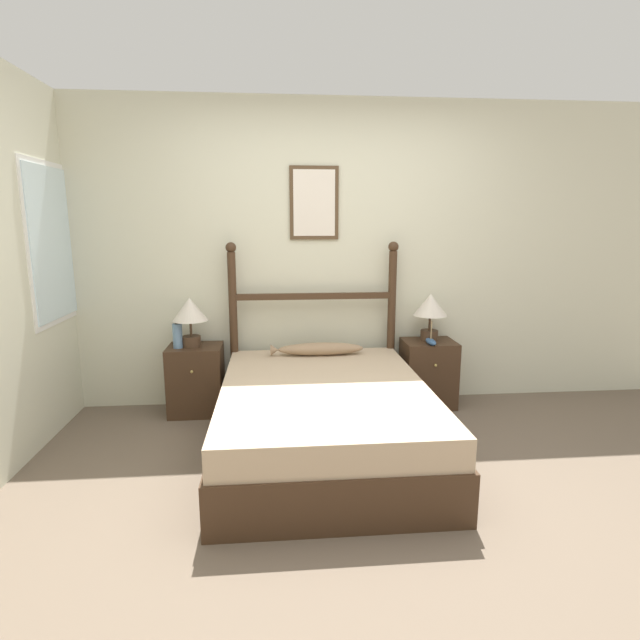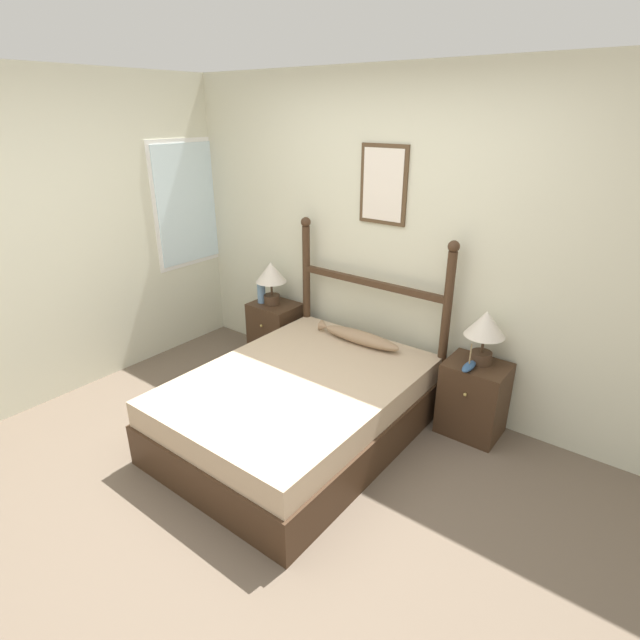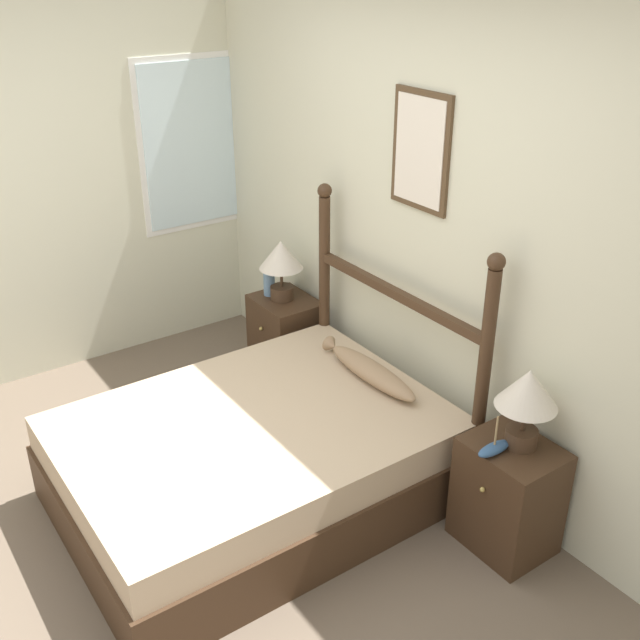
{
  "view_description": "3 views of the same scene",
  "coord_description": "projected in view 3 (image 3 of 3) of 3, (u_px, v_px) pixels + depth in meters",
  "views": [
    {
      "loc": [
        -0.45,
        -2.51,
        1.57
      ],
      "look_at": [
        -0.14,
        0.97,
        0.87
      ],
      "focal_mm": 28.0,
      "sensor_mm": 36.0,
      "label": 1
    },
    {
      "loc": [
        1.87,
        -1.68,
        2.24
      ],
      "look_at": [
        -0.19,
        0.99,
        0.81
      ],
      "focal_mm": 28.0,
      "sensor_mm": 36.0,
      "label": 2
    },
    {
      "loc": [
        2.63,
        -0.85,
        2.62
      ],
      "look_at": [
        -0.13,
        1.08,
        0.94
      ],
      "focal_mm": 42.0,
      "sensor_mm": 36.0,
      "label": 3
    }
  ],
  "objects": [
    {
      "name": "table_lamp_right",
      "position": [
        527.0,
        394.0,
        3.32
      ],
      "size": [
        0.28,
        0.28,
        0.4
      ],
      "color": "#422D1E",
      "rests_on": "nightstand_right"
    },
    {
      "name": "wall_back",
      "position": [
        437.0,
        238.0,
        3.85
      ],
      "size": [
        6.4,
        0.08,
        2.55
      ],
      "color": "beige",
      "rests_on": "ground_plane"
    },
    {
      "name": "table_lamp_left",
      "position": [
        281.0,
        259.0,
        4.75
      ],
      "size": [
        0.28,
        0.28,
        0.4
      ],
      "color": "#422D1E",
      "rests_on": "nightstand_left"
    },
    {
      "name": "model_boat",
      "position": [
        494.0,
        448.0,
        3.38
      ],
      "size": [
        0.07,
        0.19,
        0.2
      ],
      "color": "#335684",
      "rests_on": "nightstand_right"
    },
    {
      "name": "bed",
      "position": [
        254.0,
        460.0,
        3.87
      ],
      "size": [
        1.4,
        1.9,
        0.49
      ],
      "color": "#3D2819",
      "rests_on": "ground_plane"
    },
    {
      "name": "nightstand_right",
      "position": [
        508.0,
        496.0,
        3.56
      ],
      "size": [
        0.43,
        0.38,
        0.57
      ],
      "color": "#3D2819",
      "rests_on": "ground_plane"
    },
    {
      "name": "bottle",
      "position": [
        269.0,
        279.0,
        4.88
      ],
      "size": [
        0.08,
        0.08,
        0.24
      ],
      "color": "#668CB2",
      "rests_on": "nightstand_left"
    },
    {
      "name": "headboard",
      "position": [
        394.0,
        324.0,
        4.1
      ],
      "size": [
        1.42,
        0.09,
        1.4
      ],
      "color": "#3D2819",
      "rests_on": "ground_plane"
    },
    {
      "name": "ground_plane",
      "position": [
        148.0,
        566.0,
        3.53
      ],
      "size": [
        16.0,
        16.0,
        0.0
      ],
      "primitive_type": "plane",
      "color": "brown"
    },
    {
      "name": "fish_pillow",
      "position": [
        370.0,
        371.0,
        4.09
      ],
      "size": [
        0.76,
        0.14,
        0.1
      ],
      "color": "#997A5B",
      "rests_on": "bed"
    },
    {
      "name": "nightstand_left",
      "position": [
        286.0,
        338.0,
        4.99
      ],
      "size": [
        0.43,
        0.38,
        0.57
      ],
      "color": "#3D2819",
      "rests_on": "ground_plane"
    }
  ]
}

